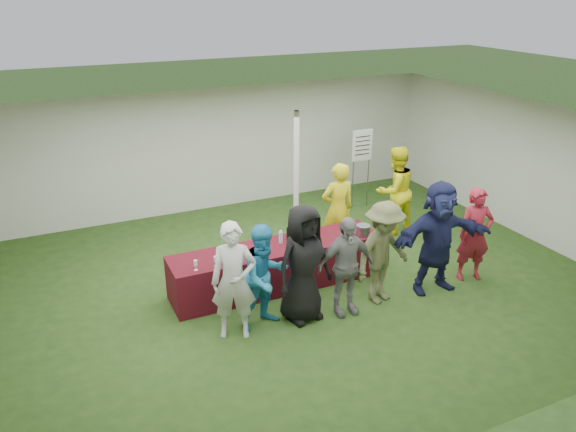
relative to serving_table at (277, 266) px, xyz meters
name	(u,v)px	position (x,y,z in m)	size (l,w,h in m)	color
ground	(300,283)	(0.39, -0.07, -0.38)	(60.00, 60.00, 0.00)	#284719
tent	(296,184)	(0.89, 1.13, 0.98)	(10.00, 10.00, 10.00)	white
serving_table	(277,266)	(0.00, 0.00, 0.00)	(3.60, 0.80, 0.75)	#560F1D
wine_bottles	(303,231)	(0.53, 0.13, 0.50)	(0.57, 0.14, 0.32)	black
wine_glasses	(253,252)	(-0.53, -0.25, 0.49)	(2.84, 0.11, 0.16)	silver
water_bottle	(281,237)	(0.10, 0.08, 0.48)	(0.07, 0.07, 0.23)	silver
bar_towel	(360,227)	(1.63, 0.05, 0.39)	(0.25, 0.18, 0.03)	white
dump_bucket	(363,230)	(1.52, -0.22, 0.46)	(0.24, 0.24, 0.18)	slate
wine_list_sign	(362,151)	(3.18, 2.56, 0.94)	(0.50, 0.03, 1.80)	slate
staff_pourer	(338,209)	(1.53, 0.69, 0.52)	(0.65, 0.43, 1.78)	gold
staff_back	(395,190)	(3.05, 1.06, 0.53)	(0.88, 0.69, 1.81)	yellow
customer_0	(234,281)	(-1.12, -1.05, 0.51)	(0.64, 0.42, 1.77)	beige
customer_1	(265,277)	(-0.62, -0.99, 0.44)	(0.79, 0.61, 1.62)	teal
customer_2	(303,264)	(-0.03, -1.05, 0.55)	(0.90, 0.59, 1.84)	black
customer_3	(345,266)	(0.61, -1.18, 0.43)	(0.94, 0.39, 1.60)	gray
customer_4	(383,253)	(1.33, -1.12, 0.48)	(1.10, 0.63, 1.70)	brown
customer_5	(438,237)	(2.33, -1.18, 0.58)	(1.76, 0.56, 1.90)	#191D45
customer_6	(475,235)	(3.16, -1.14, 0.45)	(0.60, 0.40, 1.65)	maroon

